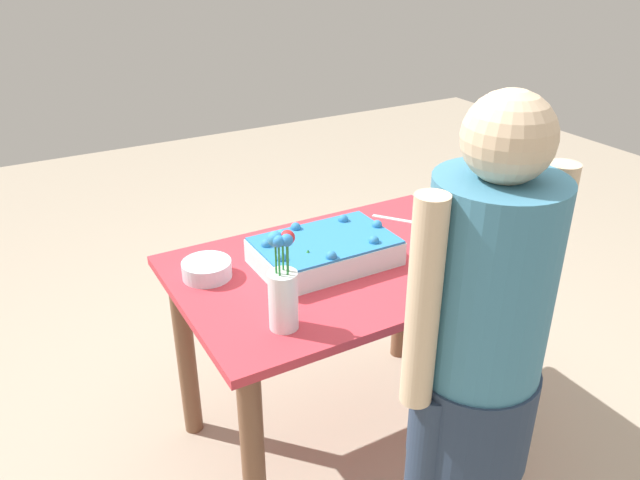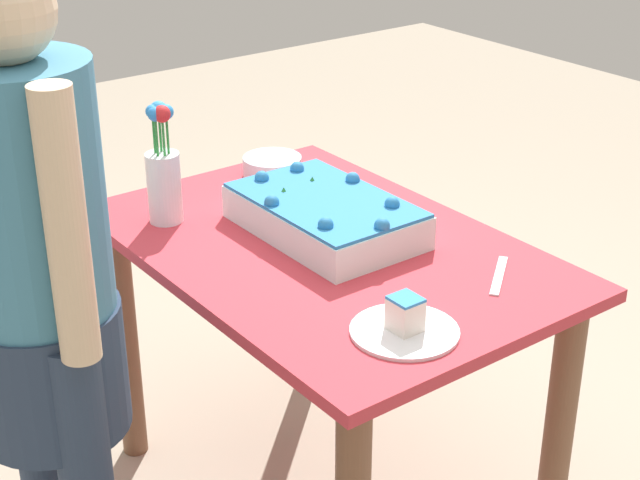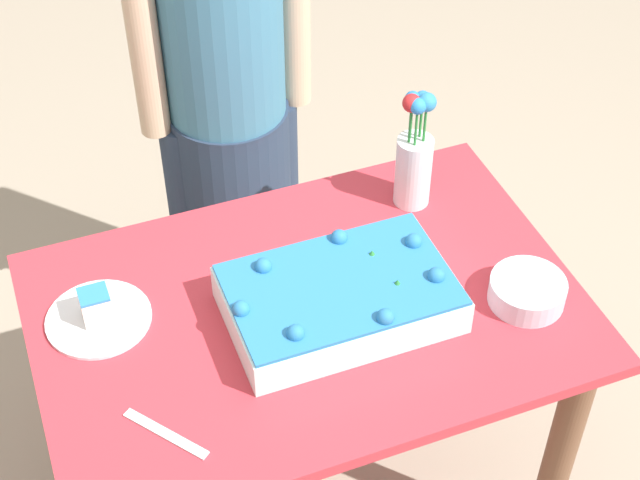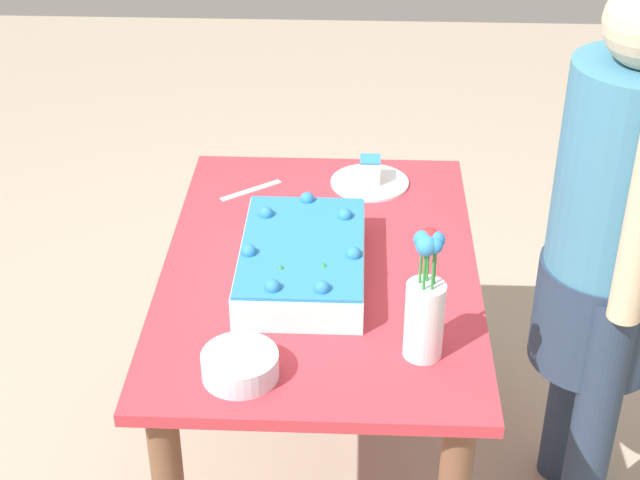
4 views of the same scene
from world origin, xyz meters
name	(u,v)px [view 2 (image 2 of 4)]	position (x,y,z in m)	size (l,w,h in m)	color
dining_table	(325,299)	(0.00, 0.00, 0.61)	(1.14, 0.77, 0.76)	#C1323E
sheet_cake	(325,215)	(-0.06, 0.04, 0.80)	(0.46, 0.29, 0.11)	white
serving_plate_with_slice	(405,324)	(0.42, -0.12, 0.78)	(0.22, 0.22, 0.08)	white
cake_knife	(499,275)	(0.36, 0.21, 0.76)	(0.19, 0.02, 0.00)	silver
flower_vase	(163,174)	(-0.35, -0.23, 0.88)	(0.08, 0.08, 0.30)	white
fruit_bowl	(272,166)	(-0.44, 0.15, 0.78)	(0.16, 0.16, 0.06)	silver
person_standing	(37,284)	(-0.04, -0.68, 0.85)	(0.45, 0.31, 1.49)	#28364E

